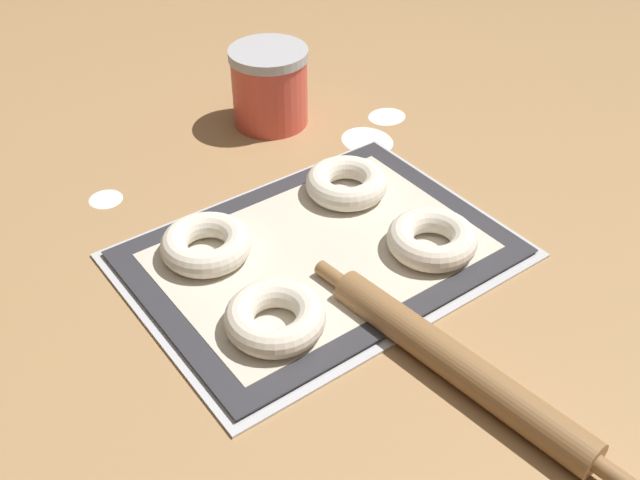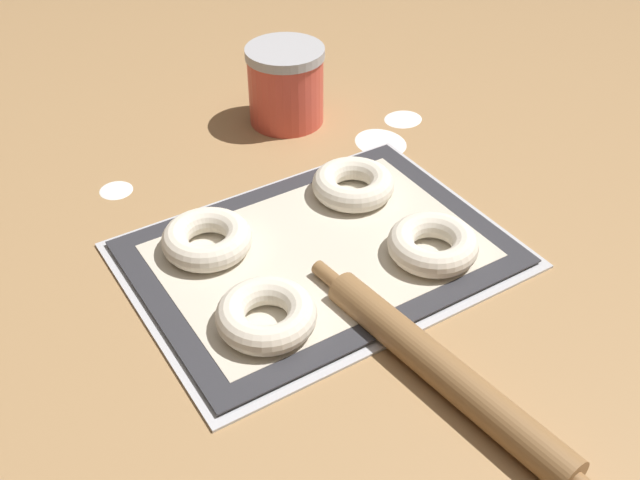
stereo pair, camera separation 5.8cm
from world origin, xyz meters
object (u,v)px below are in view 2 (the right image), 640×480
(bagel_back_right, at_px, (353,184))
(flour_canister, at_px, (286,85))
(bagel_front_left, at_px, (266,315))
(bagel_back_left, at_px, (207,239))
(baking_tray, at_px, (320,254))
(bagel_front_right, at_px, (433,244))
(rolling_pin, at_px, (443,371))

(bagel_back_right, height_order, flour_canister, flour_canister)
(bagel_front_left, bearing_deg, bagel_back_right, 35.47)
(bagel_back_left, height_order, bagel_back_right, same)
(baking_tray, relative_size, bagel_back_right, 4.13)
(bagel_front_right, bearing_deg, bagel_front_left, 179.82)
(bagel_front_left, bearing_deg, flour_canister, 57.13)
(rolling_pin, bearing_deg, flour_canister, 75.85)
(flour_canister, relative_size, rolling_pin, 0.30)
(bagel_back_right, bearing_deg, rolling_pin, -108.35)
(bagel_front_right, relative_size, flour_canister, 0.91)
(baking_tray, height_order, bagel_back_left, bagel_back_left)
(baking_tray, relative_size, bagel_front_right, 4.13)
(rolling_pin, bearing_deg, bagel_front_left, 125.85)
(bagel_back_left, bearing_deg, baking_tray, -33.05)
(bagel_front_right, relative_size, rolling_pin, 0.27)
(bagel_front_right, bearing_deg, bagel_back_right, 93.37)
(baking_tray, bearing_deg, bagel_back_right, 37.46)
(bagel_back_right, bearing_deg, baking_tray, -142.54)
(bagel_front_right, height_order, rolling_pin, bagel_front_right)
(bagel_front_right, distance_m, bagel_back_right, 0.18)
(bagel_back_left, distance_m, rolling_pin, 0.37)
(rolling_pin, bearing_deg, bagel_front_right, 54.27)
(bagel_front_left, bearing_deg, rolling_pin, -54.15)
(bagel_front_right, relative_size, bagel_back_right, 1.00)
(flour_canister, bearing_deg, baking_tray, -113.40)
(bagel_back_right, distance_m, flour_canister, 0.27)
(bagel_front_right, distance_m, flour_canister, 0.44)
(bagel_front_left, bearing_deg, bagel_front_right, -0.18)
(flour_canister, height_order, rolling_pin, flour_canister)
(baking_tray, relative_size, bagel_front_left, 4.13)
(flour_canister, distance_m, rolling_pin, 0.64)
(baking_tray, height_order, bagel_back_right, bagel_back_right)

